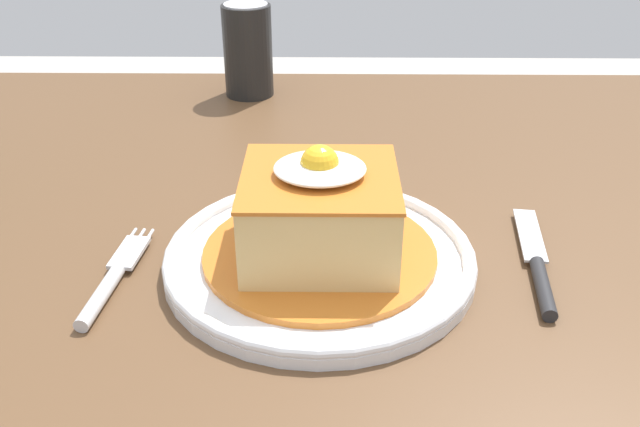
{
  "coord_description": "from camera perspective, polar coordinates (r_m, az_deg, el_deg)",
  "views": [
    {
      "loc": [
        -0.01,
        -0.57,
        1.07
      ],
      "look_at": [
        -0.01,
        -0.06,
        0.78
      ],
      "focal_mm": 38.9,
      "sensor_mm": 36.0,
      "label": 1
    }
  ],
  "objects": [
    {
      "name": "soda_can",
      "position": [
        0.97,
        -5.95,
        13.2
      ],
      "size": [
        0.07,
        0.07,
        0.12
      ],
      "color": "black",
      "rests_on": "dining_table"
    },
    {
      "name": "fork",
      "position": [
        0.59,
        -16.86,
        -5.37
      ],
      "size": [
        0.03,
        0.14,
        0.01
      ],
      "color": "silver",
      "rests_on": "dining_table"
    },
    {
      "name": "sandwich_meal",
      "position": [
        0.57,
        -0.02,
        -0.35
      ],
      "size": [
        0.2,
        0.2,
        0.1
      ],
      "color": "#C66B23",
      "rests_on": "main_plate"
    },
    {
      "name": "main_plate",
      "position": [
        0.59,
        -0.02,
        -3.59
      ],
      "size": [
        0.26,
        0.26,
        0.02
      ],
      "color": "white",
      "rests_on": "dining_table"
    },
    {
      "name": "dining_table",
      "position": [
        0.72,
        1.12,
        -8.05
      ],
      "size": [
        1.26,
        0.88,
        0.74
      ],
      "color": "brown",
      "rests_on": "ground_plane"
    },
    {
      "name": "knife",
      "position": [
        0.6,
        17.57,
        -4.56
      ],
      "size": [
        0.04,
        0.17,
        0.01
      ],
      "color": "#262628",
      "rests_on": "dining_table"
    }
  ]
}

